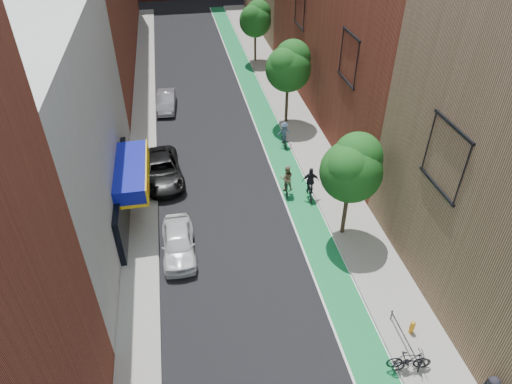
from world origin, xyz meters
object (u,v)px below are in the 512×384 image
parked_car_black (162,170)px  fire_hydrant (412,327)px  parked_car_white (178,243)px  cyclist_lane_near (287,182)px  cyclist_lane_far (284,136)px  parked_car_silver (166,101)px  cyclist_lane_mid (310,186)px

parked_car_black → fire_hydrant: size_ratio=8.10×
parked_car_white → cyclist_lane_near: cyclist_lane_near is taller
cyclist_lane_near → fire_hydrant: bearing=115.0°
parked_car_black → cyclist_lane_far: 9.63m
parked_car_black → parked_car_silver: 10.85m
parked_car_black → cyclist_lane_near: 8.50m
cyclist_lane_near → cyclist_lane_far: (1.28, 6.05, -0.07)m
parked_car_white → cyclist_lane_mid: bearing=22.8°
cyclist_lane_far → fire_hydrant: bearing=95.4°
parked_car_black → fire_hydrant: parked_car_black is taller
cyclist_lane_near → parked_car_white: bearing=40.7°
cyclist_lane_mid → cyclist_lane_far: cyclist_lane_mid is taller
parked_car_white → parked_car_silver: bearing=90.6°
parked_car_black → cyclist_lane_near: bearing=-27.4°
parked_car_white → cyclist_lane_near: 8.33m
fire_hydrant → cyclist_lane_mid: bearing=98.9°
parked_car_silver → cyclist_lane_near: 15.78m
parked_car_white → fire_hydrant: bearing=-35.5°
parked_car_black → cyclist_lane_near: (7.90, -3.13, 0.14)m
parked_car_white → parked_car_silver: size_ratio=1.03×
fire_hydrant → cyclist_lane_near: bearing=105.0°
parked_car_silver → cyclist_lane_mid: (8.73, -14.64, 0.18)m
cyclist_lane_mid → fire_hydrant: 11.09m
parked_car_silver → cyclist_lane_mid: bearing=-55.0°
cyclist_lane_mid → parked_car_white: bearing=33.2°
cyclist_lane_near → parked_car_silver: bearing=-52.3°
parked_car_silver → parked_car_black: bearing=-88.8°
parked_car_silver → cyclist_lane_far: (8.61, -7.92, 0.13)m
parked_car_silver → cyclist_lane_far: 11.70m
parked_car_black → cyclist_lane_mid: bearing=-28.0°
parked_car_silver → cyclist_lane_mid: 17.05m
parked_car_silver → fire_hydrant: parked_car_silver is taller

